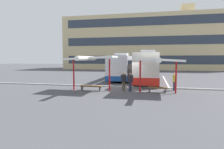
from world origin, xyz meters
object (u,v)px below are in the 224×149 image
Objects in this scene: coach_bus_1 at (149,67)px; bench_0 at (91,87)px; waiting_passenger_2 at (124,80)px; waiting_shelter_0 at (90,59)px; coach_bus_0 at (123,67)px; waiting_shelter_1 at (158,60)px; waiting_passenger_1 at (174,80)px; bench_1 at (157,89)px; waiting_passenger_0 at (130,81)px.

coach_bus_1 is 6.14× the size of bench_0.
bench_0 is 2.97m from waiting_passenger_2.
coach_bus_1 reaches higher than waiting_shelter_0.
coach_bus_1 reaches higher than coach_bus_0.
waiting_shelter_1 is 3.52m from waiting_passenger_2.
waiting_shelter_0 is 7.72m from waiting_passenger_1.
waiting_passenger_1 reaches higher than bench_1.
bench_0 is 6.25m from waiting_shelter_1.
bench_0 is at bearing -168.11° from waiting_passenger_2.
coach_bus_1 is 8.51m from waiting_shelter_1.
coach_bus_0 is at bearing 82.77° from waiting_shelter_0.
coach_bus_1 is at bearing 96.47° from waiting_shelter_1.
coach_bus_1 reaches higher than waiting_shelter_1.
waiting_shelter_0 is 6.31m from bench_1.
waiting_shelter_0 is 3.99m from waiting_passenger_0.
waiting_passenger_2 is at bearing -104.66° from coach_bus_1.
coach_bus_0 is 4.05m from coach_bus_1.
waiting_shelter_1 is (0.95, -8.41, 0.91)m from coach_bus_1.
waiting_shelter_0 is at bearing -171.26° from waiting_passenger_0.
coach_bus_1 is 7.63× the size of waiting_passenger_0.
waiting_passenger_0 is (-2.32, 0.15, 0.59)m from bench_1.
coach_bus_1 is 2.68× the size of waiting_shelter_0.
bench_0 is at bearing 177.80° from waiting_shelter_1.
coach_bus_1 is 9.69m from waiting_shelter_0.
waiting_passenger_2 is at bearing 160.57° from waiting_passenger_0.
waiting_shelter_0 reaches higher than waiting_shelter_1.
coach_bus_0 reaches higher than waiting_passenger_0.
coach_bus_0 is 6.45× the size of bench_1.
coach_bus_0 is 6.30× the size of waiting_passenger_2.
bench_0 is 0.40× the size of waiting_shelter_1.
coach_bus_1 reaches higher than waiting_passenger_0.
waiting_passenger_1 is at bearing -55.11° from coach_bus_0.
waiting_passenger_1 is at bearing 13.28° from waiting_passenger_2.
coach_bus_0 is 5.17× the size of bench_0.
waiting_shelter_0 is 5.79m from waiting_shelter_1.
waiting_shelter_1 is at bearing -66.70° from coach_bus_0.
waiting_passenger_1 is (1.47, 1.86, -1.80)m from waiting_shelter_1.
waiting_passenger_1 is at bearing 51.69° from waiting_shelter_1.
waiting_passenger_0 is (3.47, 0.38, 0.58)m from bench_0.
waiting_shelter_1 is at bearing -128.31° from waiting_passenger_1.
waiting_shelter_1 is at bearing -15.65° from waiting_passenger_2.
waiting_passenger_0 is (3.47, 0.53, -1.90)m from waiting_shelter_0.
bench_1 is at bearing -3.75° from waiting_passenger_0.
coach_bus_0 is 2.09× the size of waiting_shelter_1.
waiting_passenger_2 is (2.85, 0.60, 0.60)m from bench_0.
waiting_shelter_0 is at bearing -120.11° from coach_bus_1.
bench_1 is at bearing -136.21° from waiting_passenger_1.
waiting_passenger_0 is at bearing 176.25° from bench_1.
coach_bus_0 is 11.37m from waiting_shelter_1.
waiting_passenger_2 is at bearing 172.81° from bench_1.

